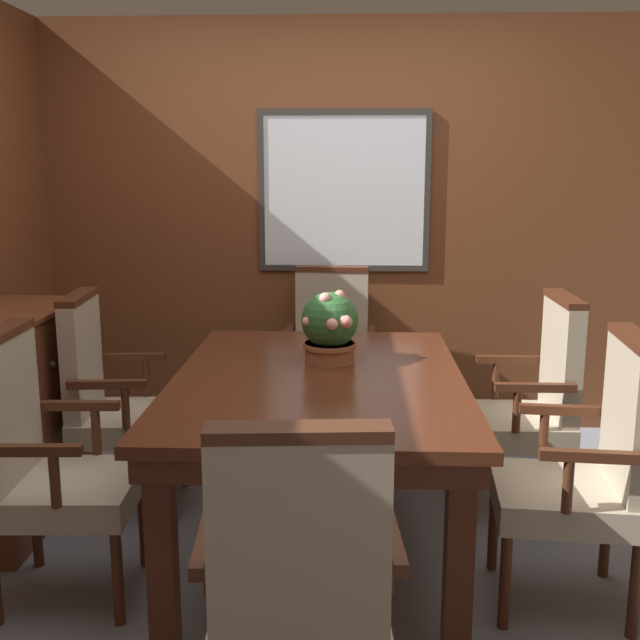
{
  "coord_description": "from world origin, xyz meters",
  "views": [
    {
      "loc": [
        0.15,
        -2.82,
        1.6
      ],
      "look_at": [
        0.02,
        0.29,
        0.96
      ],
      "focal_mm": 42.0,
      "sensor_mm": 36.0,
      "label": 1
    }
  ],
  "objects": [
    {
      "name": "ground_plane",
      "position": [
        0.0,
        0.0,
        0.0
      ],
      "size": [
        14.0,
        14.0,
        0.0
      ],
      "primitive_type": "plane",
      "color": "gray"
    },
    {
      "name": "chair_head_near",
      "position": [
        0.02,
        -1.11,
        0.54
      ],
      "size": [
        0.54,
        0.53,
        1.03
      ],
      "rotation": [
        0.0,
        0.0,
        3.21
      ],
      "color": "#472314",
      "rests_on": "ground_plane"
    },
    {
      "name": "chair_right_far",
      "position": [
        0.99,
        0.53,
        0.54
      ],
      "size": [
        0.5,
        0.51,
        1.03
      ],
      "rotation": [
        0.0,
        0.0,
        -1.57
      ],
      "color": "#472314",
      "rests_on": "ground_plane"
    },
    {
      "name": "potted_plant",
      "position": [
        0.06,
        0.36,
        0.91
      ],
      "size": [
        0.25,
        0.27,
        0.32
      ],
      "color": "#9E5638",
      "rests_on": "dining_table"
    },
    {
      "name": "chair_left_near",
      "position": [
        -0.97,
        -0.27,
        0.54
      ],
      "size": [
        0.52,
        0.53,
        1.03
      ],
      "rotation": [
        0.0,
        0.0,
        1.61
      ],
      "color": "#472314",
      "rests_on": "ground_plane"
    },
    {
      "name": "wall_back",
      "position": [
        0.0,
        1.72,
        1.23
      ],
      "size": [
        7.2,
        0.08,
        2.45
      ],
      "color": "brown",
      "rests_on": "ground_plane"
    },
    {
      "name": "chair_head_far",
      "position": [
        0.03,
        1.38,
        0.54
      ],
      "size": [
        0.53,
        0.52,
        1.03
      ],
      "rotation": [
        0.0,
        0.0,
        -0.06
      ],
      "color": "#472314",
      "rests_on": "ground_plane"
    },
    {
      "name": "dining_table",
      "position": [
        0.02,
        0.14,
        0.67
      ],
      "size": [
        1.18,
        1.66,
        0.76
      ],
      "color": "#4C2314",
      "rests_on": "ground_plane"
    },
    {
      "name": "chair_right_near",
      "position": [
        1.01,
        -0.25,
        0.54
      ],
      "size": [
        0.53,
        0.54,
        1.03
      ],
      "rotation": [
        0.0,
        0.0,
        -1.66
      ],
      "color": "#472314",
      "rests_on": "ground_plane"
    },
    {
      "name": "sideboard_cabinet",
      "position": [
        -1.43,
        0.36,
        0.48
      ],
      "size": [
        0.52,
        1.0,
        0.96
      ],
      "color": "brown",
      "rests_on": "ground_plane"
    },
    {
      "name": "chair_left_far",
      "position": [
        -0.97,
        0.5,
        0.54
      ],
      "size": [
        0.53,
        0.54,
        1.03
      ],
      "rotation": [
        0.0,
        0.0,
        1.65
      ],
      "color": "#472314",
      "rests_on": "ground_plane"
    }
  ]
}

